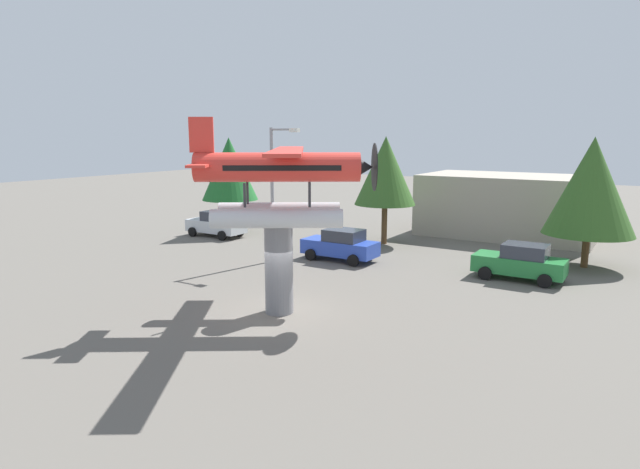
{
  "coord_description": "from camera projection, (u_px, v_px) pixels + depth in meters",
  "views": [
    {
      "loc": [
        12.3,
        -16.55,
        6.86
      ],
      "look_at": [
        0.0,
        3.0,
        2.65
      ],
      "focal_mm": 30.61,
      "sensor_mm": 36.0,
      "label": 1
    }
  ],
  "objects": [
    {
      "name": "streetlight_primary",
      "position": [
        275.0,
        184.0,
        29.24
      ],
      "size": [
        1.84,
        0.28,
        7.26
      ],
      "color": "gray",
      "rests_on": "ground"
    },
    {
      "name": "tree_west",
      "position": [
        229.0,
        169.0,
        37.8
      ],
      "size": [
        3.88,
        3.88,
        6.72
      ],
      "color": "brown",
      "rests_on": "ground"
    },
    {
      "name": "ground_plane",
      "position": [
        279.0,
        312.0,
        21.45
      ],
      "size": [
        140.0,
        140.0,
        0.0
      ],
      "primitive_type": "plane",
      "color": "#605B54"
    },
    {
      "name": "car_mid_blue",
      "position": [
        341.0,
        245.0,
        30.2
      ],
      "size": [
        4.2,
        2.02,
        1.76
      ],
      "rotation": [
        0.0,
        0.0,
        3.14
      ],
      "color": "#2847B7",
      "rests_on": "ground"
    },
    {
      "name": "car_near_silver",
      "position": [
        217.0,
        224.0,
        37.37
      ],
      "size": [
        4.2,
        2.02,
        1.76
      ],
      "rotation": [
        0.0,
        0.0,
        3.14
      ],
      "color": "silver",
      "rests_on": "ground"
    },
    {
      "name": "storefront_building",
      "position": [
        508.0,
        205.0,
        37.6
      ],
      "size": [
        11.29,
        6.88,
        4.18
      ],
      "primitive_type": "cube",
      "color": "#9E9384",
      "rests_on": "ground"
    },
    {
      "name": "floatplane_monument",
      "position": [
        281.0,
        180.0,
        20.52
      ],
      "size": [
        7.06,
        9.28,
        4.0
      ],
      "rotation": [
        0.0,
        0.0,
        0.59
      ],
      "color": "silver",
      "rests_on": "display_pedestal"
    },
    {
      "name": "tree_east",
      "position": [
        385.0,
        171.0,
        34.17
      ],
      "size": [
        3.85,
        3.85,
        6.82
      ],
      "color": "brown",
      "rests_on": "ground"
    },
    {
      "name": "car_far_green",
      "position": [
        520.0,
        262.0,
        26.12
      ],
      "size": [
        4.2,
        2.02,
        1.76
      ],
      "rotation": [
        0.0,
        0.0,
        3.14
      ],
      "color": "#237A38",
      "rests_on": "ground"
    },
    {
      "name": "display_pedestal",
      "position": [
        279.0,
        269.0,
        21.14
      ],
      "size": [
        1.1,
        1.1,
        3.53
      ],
      "primitive_type": "cylinder",
      "color": "slate",
      "rests_on": "ground"
    },
    {
      "name": "tree_center_back",
      "position": [
        591.0,
        186.0,
        28.0
      ],
      "size": [
        4.54,
        4.54,
        6.8
      ],
      "color": "brown",
      "rests_on": "ground"
    }
  ]
}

